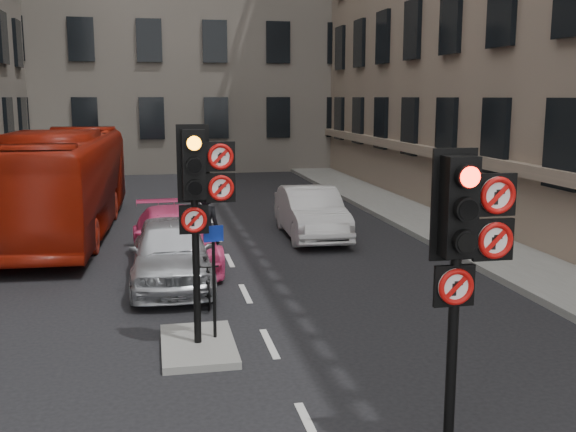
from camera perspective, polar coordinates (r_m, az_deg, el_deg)
name	(u,v)px	position (r m, az deg, el deg)	size (l,w,h in m)	color
pavement_right	(472,238)	(20.26, 15.35, -1.81)	(3.00, 50.00, 0.16)	gray
centre_island	(198,346)	(11.45, -7.62, -10.81)	(1.20, 2.00, 0.12)	gray
building_far	(177,0)	(44.12, -9.35, 17.59)	(30.00, 14.00, 20.00)	gray
signal_near	(465,240)	(7.61, 14.73, -1.94)	(0.91, 0.40, 3.58)	black
signal_far	(200,187)	(10.79, -7.48, 2.42)	(0.91, 0.40, 3.58)	black
car_silver	(171,252)	(15.10, -9.85, -3.01)	(1.76, 4.38, 1.49)	#B7BAC0
car_white	(311,212)	(19.96, 1.97, 0.30)	(1.57, 4.49, 1.48)	silver
car_pink	(174,238)	(16.86, -9.60, -1.83)	(1.93, 4.76, 1.38)	#EC4584
bus_red	(63,182)	(21.44, -18.48, 2.72)	(2.65, 11.31, 3.15)	#9A1A0B
motorcycle	(207,282)	(13.68, -6.90, -5.54)	(0.43, 1.53, 0.92)	black
motorcyclist	(205,230)	(16.32, -7.05, -1.16)	(0.71, 0.46, 1.93)	black
info_sign	(214,266)	(11.24, -6.30, -4.22)	(0.33, 0.12, 1.92)	black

